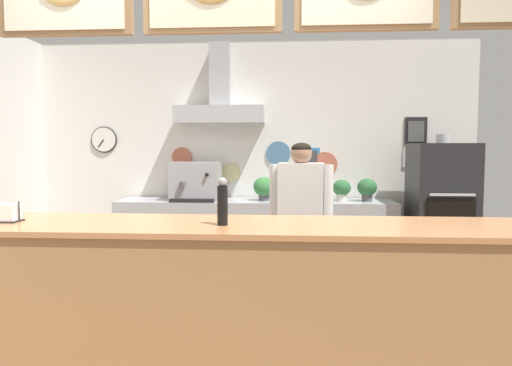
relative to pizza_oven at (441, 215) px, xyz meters
name	(u,v)px	position (x,y,z in m)	size (l,w,h in m)	color
back_wall_assembly	(249,149)	(-2.11, 0.38, 0.71)	(5.31, 3.08, 2.76)	gray
service_counter	(207,317)	(-2.09, -2.66, -0.23)	(4.53, 0.70, 1.08)	#B77F4C
back_prep_counter	(255,239)	(-2.02, 0.18, -0.33)	(3.15, 0.60, 0.89)	#A3A5AD
pizza_oven	(441,215)	(0.00, 0.00, 0.00)	(0.63, 0.69, 1.64)	#232326
shop_worker	(301,227)	(-1.53, -1.24, 0.05)	(0.53, 0.26, 1.54)	#232328
espresso_machine	(196,181)	(-2.71, 0.16, 0.33)	(0.55, 0.47, 0.44)	#A3A5AD
potted_oregano	(309,191)	(-1.41, 0.21, 0.23)	(0.17, 0.17, 0.20)	beige
potted_sage	(342,189)	(-1.04, 0.20, 0.25)	(0.20, 0.20, 0.24)	beige
potted_thyme	(264,187)	(-1.92, 0.17, 0.27)	(0.25, 0.25, 0.27)	#4C4C51
potted_basil	(367,188)	(-0.76, 0.18, 0.26)	(0.22, 0.22, 0.26)	#4C4C51
napkin_holder	(9,213)	(-3.21, -2.70, 0.35)	(0.13, 0.12, 0.12)	#262628
pepper_grinder	(222,202)	(-1.98, -2.73, 0.43)	(0.06, 0.06, 0.26)	black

